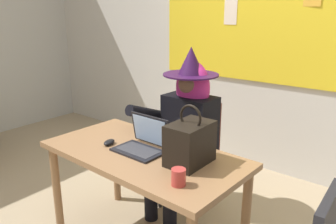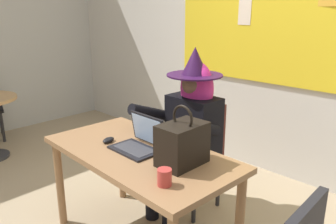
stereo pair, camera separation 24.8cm
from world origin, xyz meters
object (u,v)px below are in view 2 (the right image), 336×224
chair_at_desk (197,148)px  coffee_mug (164,177)px  desk_main (139,163)px  person_costumed (188,121)px  laptop (140,142)px  computer_mouse (108,140)px  handbag (182,144)px

chair_at_desk → coffee_mug: chair_at_desk is taller
desk_main → person_costumed: person_costumed is taller
person_costumed → chair_at_desk: bearing=-178.1°
desk_main → chair_at_desk: 0.73m
desk_main → laptop: (-0.02, 0.03, 0.15)m
laptop → coffee_mug: 0.54m
laptop → coffee_mug: laptop is taller
chair_at_desk → person_costumed: bearing=-1.4°
desk_main → person_costumed: size_ratio=1.02×
chair_at_desk → laptop: laptop is taller
computer_mouse → chair_at_desk: bearing=61.9°
desk_main → coffee_mug: coffee_mug is taller
handbag → coffee_mug: bearing=-67.1°
desk_main → person_costumed: bearing=97.3°
desk_main → chair_at_desk: (-0.08, 0.72, -0.13)m
chair_at_desk → desk_main: bearing=4.4°
laptop → computer_mouse: 0.27m
person_costumed → handbag: 0.69m
person_costumed → coffee_mug: (0.54, -0.81, -0.00)m
laptop → person_costumed: bearing=97.0°
coffee_mug → chair_at_desk: bearing=119.9°
person_costumed → computer_mouse: person_costumed is taller
person_costumed → laptop: size_ratio=4.04×
laptop → desk_main: bearing=-50.5°
chair_at_desk → computer_mouse: (-0.19, -0.77, 0.24)m
desk_main → coffee_mug: 0.53m
computer_mouse → person_costumed: bearing=59.3°
desk_main → coffee_mug: (0.46, -0.21, 0.14)m
desk_main → laptop: size_ratio=4.14×
chair_at_desk → handbag: size_ratio=2.43×
chair_at_desk → laptop: 0.75m
coffee_mug → person_costumed: bearing=123.6°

